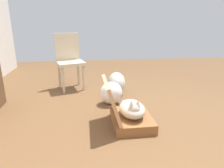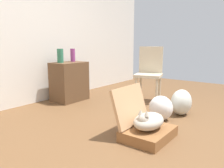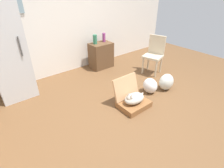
# 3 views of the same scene
# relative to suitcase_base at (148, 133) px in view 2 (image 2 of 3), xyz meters

# --- Properties ---
(ground_plane) EXTENTS (7.68, 7.68, 0.00)m
(ground_plane) POSITION_rel_suitcase_base_xyz_m (0.07, 0.02, -0.06)
(ground_plane) COLOR brown
(ground_plane) RESTS_ON ground
(wall_back) EXTENTS (6.40, 0.15, 2.60)m
(wall_back) POSITION_rel_suitcase_base_xyz_m (0.07, 2.28, 1.25)
(wall_back) COLOR silver
(wall_back) RESTS_ON ground
(suitcase_base) EXTENTS (0.55, 0.43, 0.11)m
(suitcase_base) POSITION_rel_suitcase_base_xyz_m (0.00, 0.00, 0.00)
(suitcase_base) COLOR brown
(suitcase_base) RESTS_ON ground
(suitcase_lid) EXTENTS (0.55, 0.16, 0.42)m
(suitcase_lid) POSITION_rel_suitcase_base_xyz_m (0.00, 0.23, 0.27)
(suitcase_lid) COLOR tan
(suitcase_lid) RESTS_ON suitcase_base
(cat) EXTENTS (0.50, 0.28, 0.23)m
(cat) POSITION_rel_suitcase_base_xyz_m (-0.01, 0.00, 0.14)
(cat) COLOR #B2A899
(cat) RESTS_ON suitcase_base
(plastic_bag_white) EXTENTS (0.27, 0.31, 0.32)m
(plastic_bag_white) POSITION_rel_suitcase_base_xyz_m (0.63, 0.15, 0.10)
(plastic_bag_white) COLOR white
(plastic_bag_white) RESTS_ON ground
(plastic_bag_clear) EXTENTS (0.34, 0.28, 0.36)m
(plastic_bag_clear) POSITION_rel_suitcase_base_xyz_m (1.00, 0.02, 0.12)
(plastic_bag_clear) COLOR silver
(plastic_bag_clear) RESTS_ON ground
(side_table) EXTENTS (0.58, 0.41, 0.67)m
(side_table) POSITION_rel_suitcase_base_xyz_m (0.61, 1.87, 0.28)
(side_table) COLOR brown
(side_table) RESTS_ON ground
(vase_tall) EXTENTS (0.10, 0.10, 0.23)m
(vase_tall) POSITION_rel_suitcase_base_xyz_m (0.46, 1.91, 0.73)
(vase_tall) COLOR #2D7051
(vase_tall) RESTS_ON side_table
(vase_short) EXTENTS (0.08, 0.08, 0.23)m
(vase_short) POSITION_rel_suitcase_base_xyz_m (0.75, 1.92, 0.73)
(vase_short) COLOR #8C387A
(vase_short) RESTS_ON side_table
(chair) EXTENTS (0.51, 0.53, 0.93)m
(chair) POSITION_rel_suitcase_base_xyz_m (1.45, 0.77, 0.45)
(chair) COLOR beige
(chair) RESTS_ON ground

